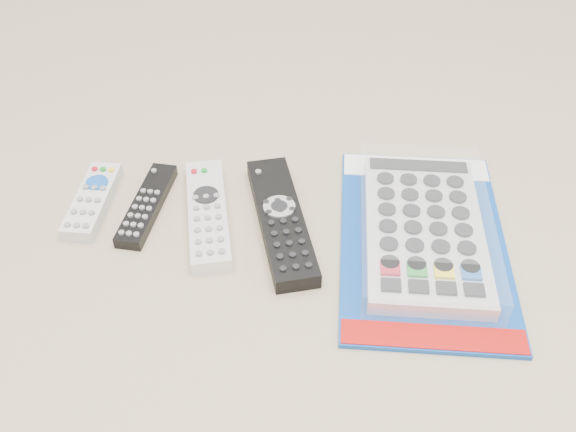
{
  "coord_description": "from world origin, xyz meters",
  "views": [
    {
      "loc": [
        0.04,
        -0.66,
        0.62
      ],
      "look_at": [
        0.06,
        -0.01,
        0.01
      ],
      "focal_mm": 40.0,
      "sensor_mm": 36.0,
      "label": 1
    }
  ],
  "objects_px": {
    "remote_large_black": "(281,220)",
    "jumbo_remote_packaged": "(424,229)",
    "remote_silver_dvd": "(208,213)",
    "remote_small_grey": "(92,200)",
    "remote_slim_black": "(147,205)"
  },
  "relations": [
    {
      "from": "remote_silver_dvd",
      "to": "remote_large_black",
      "type": "xyz_separation_m",
      "value": [
        0.1,
        -0.02,
        0.0
      ]
    },
    {
      "from": "remote_silver_dvd",
      "to": "jumbo_remote_packaged",
      "type": "xyz_separation_m",
      "value": [
        0.3,
        -0.05,
        0.01
      ]
    },
    {
      "from": "remote_small_grey",
      "to": "remote_large_black",
      "type": "distance_m",
      "value": 0.28
    },
    {
      "from": "remote_slim_black",
      "to": "remote_silver_dvd",
      "type": "distance_m",
      "value": 0.09
    },
    {
      "from": "remote_small_grey",
      "to": "remote_silver_dvd",
      "type": "xyz_separation_m",
      "value": [
        0.17,
        -0.03,
        0.0
      ]
    },
    {
      "from": "remote_slim_black",
      "to": "jumbo_remote_packaged",
      "type": "bearing_deg",
      "value": 0.95
    },
    {
      "from": "remote_large_black",
      "to": "jumbo_remote_packaged",
      "type": "distance_m",
      "value": 0.2
    },
    {
      "from": "remote_small_grey",
      "to": "remote_large_black",
      "type": "bearing_deg",
      "value": -4.12
    },
    {
      "from": "remote_silver_dvd",
      "to": "remote_large_black",
      "type": "height_order",
      "value": "remote_large_black"
    },
    {
      "from": "remote_silver_dvd",
      "to": "remote_slim_black",
      "type": "bearing_deg",
      "value": 158.95
    },
    {
      "from": "remote_small_grey",
      "to": "remote_silver_dvd",
      "type": "distance_m",
      "value": 0.17
    },
    {
      "from": "remote_small_grey",
      "to": "jumbo_remote_packaged",
      "type": "height_order",
      "value": "jumbo_remote_packaged"
    },
    {
      "from": "remote_small_grey",
      "to": "remote_large_black",
      "type": "xyz_separation_m",
      "value": [
        0.27,
        -0.05,
        0.0
      ]
    },
    {
      "from": "remote_silver_dvd",
      "to": "jumbo_remote_packaged",
      "type": "bearing_deg",
      "value": -16.15
    },
    {
      "from": "remote_slim_black",
      "to": "remote_silver_dvd",
      "type": "xyz_separation_m",
      "value": [
        0.09,
        -0.02,
        0.0
      ]
    }
  ]
}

